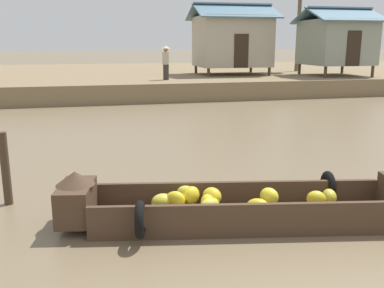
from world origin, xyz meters
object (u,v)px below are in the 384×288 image
stilt_house_right (337,41)px  vendor_person (166,61)px  stilt_house_mid_right (232,40)px  mooring_post (5,169)px  banana_boat (240,205)px

stilt_house_right → vendor_person: 9.78m
stilt_house_mid_right → mooring_post: (-9.47, -16.71, -2.17)m
stilt_house_right → mooring_post: (-14.81, -14.49, -2.13)m
banana_boat → mooring_post: mooring_post is taller
stilt_house_right → vendor_person: stilt_house_right is taller
vendor_person → mooring_post: vendor_person is taller
mooring_post → vendor_person: bearing=69.6°
stilt_house_mid_right → mooring_post: stilt_house_mid_right is taller
banana_boat → stilt_house_mid_right: stilt_house_mid_right is taller
stilt_house_right → vendor_person: size_ratio=2.35×
banana_boat → vendor_person: (1.57, 15.40, 1.51)m
stilt_house_right → mooring_post: bearing=-135.6°
banana_boat → stilt_house_mid_right: 19.45m
stilt_house_mid_right → vendor_person: 5.37m
banana_boat → stilt_house_mid_right: size_ratio=1.19×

